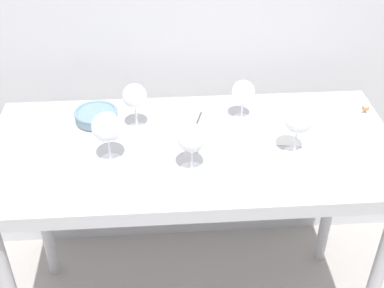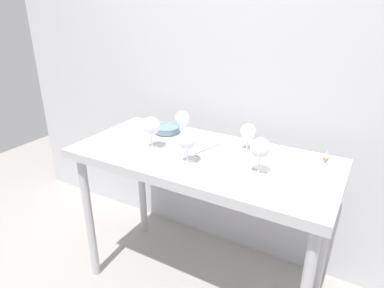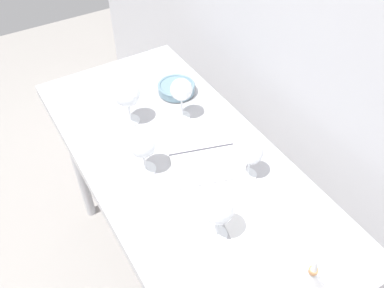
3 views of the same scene
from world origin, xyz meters
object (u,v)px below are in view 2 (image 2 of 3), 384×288
Objects in this scene: wine_glass_near_center at (187,141)px; wine_glass_far_left at (182,119)px; wine_glass_far_right at (248,132)px; wine_glass_near_right at (260,149)px; decanter_funnel at (324,169)px; open_notebook at (211,149)px; tasting_bowl at (167,129)px; wine_glass_near_left at (151,127)px; tasting_sheet_upper at (277,163)px.

wine_glass_far_left is at bearing 125.53° from wine_glass_near_center.
wine_glass_near_center is (-0.20, -0.29, 0.01)m from wine_glass_far_right.
wine_glass_near_right reaches higher than wine_glass_near_center.
wine_glass_far_right is at bearing 165.19° from decanter_funnel.
tasting_bowl is (-0.35, 0.09, 0.02)m from open_notebook.
wine_glass_far_right is 0.91× the size of wine_glass_near_center.
wine_glass_near_left is (-0.46, -0.22, 0.02)m from wine_glass_far_right.
wine_glass_near_left is (-0.61, 0.00, -0.00)m from wine_glass_near_right.
wine_glass_far_right is 0.61× the size of tasting_sheet_upper.
wine_glass_near_right is 0.35m from wine_glass_near_center.
wine_glass_near_left reaches higher than wine_glass_near_center.
wine_glass_far_right is at bearing 5.71° from wine_glass_far_left.
tasting_bowl is at bearing -174.90° from tasting_sheet_upper.
open_notebook is (-0.32, 0.15, -0.13)m from wine_glass_near_right.
wine_glass_far_left is 0.69× the size of tasting_sheet_upper.
wine_glass_near_left reaches higher than decanter_funnel.
decanter_funnel is at bearing 13.82° from open_notebook.
tasting_bowl is (-0.53, 0.02, -0.08)m from wine_glass_far_right.
tasting_sheet_upper is (0.19, -0.06, -0.11)m from wine_glass_far_right.
tasting_sheet_upper is 0.23m from decanter_funnel.
wine_glass_far_right is at bearing 54.87° from wine_glass_near_center.
decanter_funnel is (0.27, 0.12, -0.08)m from wine_glass_near_right.
open_notebook reaches higher than tasting_sheet_upper.
open_notebook is (0.20, -0.04, -0.12)m from wine_glass_far_left.
tasting_bowl is (-0.67, 0.24, -0.11)m from wine_glass_near_right.
wine_glass_far_right is at bearing -2.24° from tasting_bowl.
open_notebook is 2.69× the size of decanter_funnel.
wine_glass_near_center reaches higher than wine_glass_far_right.
open_notebook is at bearing 155.12° from wine_glass_near_right.
open_notebook is at bearing -9.99° from wine_glass_far_left.
wine_glass_far_right is 0.22m from open_notebook.
wine_glass_near_left is at bearing -135.23° from open_notebook.
decanter_funnel is (0.61, 0.18, -0.07)m from wine_glass_near_center.
wine_glass_far_right is 1.12× the size of decanter_funnel.
wine_glass_far_right is at bearing 122.59° from wine_glass_near_right.
wine_glass_near_center is at bearing -138.14° from tasting_sheet_upper.
tasting_sheet_upper is 0.72m from tasting_bowl.
open_notebook is (-0.18, -0.07, -0.10)m from wine_glass_far_right.
open_notebook is 1.46× the size of tasting_sheet_upper.
tasting_bowl is at bearing 136.46° from wine_glass_near_center.
wine_glass_far_left reaches higher than wine_glass_near_center.
open_notebook is at bearing -157.65° from wine_glass_far_right.
wine_glass_near_right reaches higher than tasting_bowl.
wine_glass_far_left is at bearing -21.89° from tasting_bowl.
wine_glass_near_left reaches higher than wine_glass_far_right.
wine_glass_near_center reaches higher than tasting_bowl.
wine_glass_near_right reaches higher than wine_glass_far_left.
wine_glass_far_right is (0.38, 0.04, -0.02)m from wine_glass_far_left.
tasting_bowl reaches higher than tasting_sheet_upper.
wine_glass_near_left is at bearing 165.85° from wine_glass_near_center.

